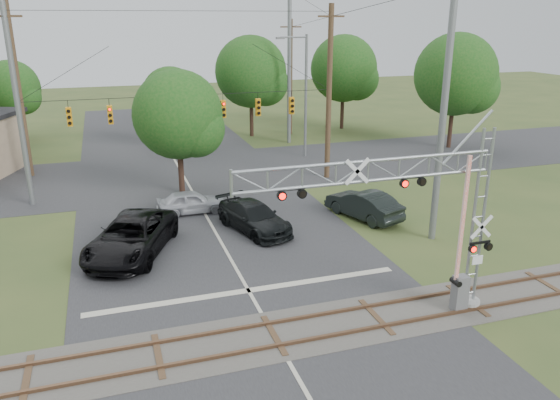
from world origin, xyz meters
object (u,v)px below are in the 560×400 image
object	(u,v)px
sedan_silver	(191,202)
crossing_gantry	(412,210)
pickup_black	(131,237)
car_dark	(254,217)
traffic_signal_span	(201,102)
streetlight	(304,90)

from	to	relation	value
sedan_silver	crossing_gantry	bearing A→B (deg)	-158.80
pickup_black	car_dark	size ratio (longest dim) A/B	1.26
traffic_signal_span	streetlight	distance (m)	11.01
crossing_gantry	streetlight	bearing A→B (deg)	78.33
crossing_gantry	car_dark	size ratio (longest dim) A/B	1.91
crossing_gantry	sedan_silver	bearing A→B (deg)	111.79
sedan_silver	streetlight	bearing A→B (deg)	-45.96
crossing_gantry	streetlight	size ratio (longest dim) A/B	1.03
pickup_black	streetlight	xyz separation A→B (m)	(14.25, 15.43, 4.39)
crossing_gantry	sedan_silver	world-z (taller)	crossing_gantry
crossing_gantry	car_dark	distance (m)	11.23
traffic_signal_span	pickup_black	size ratio (longest dim) A/B	3.02
crossing_gantry	pickup_black	xyz separation A→B (m)	(-9.18, 9.10, -3.40)
crossing_gantry	traffic_signal_span	bearing A→B (deg)	102.40
pickup_black	streetlight	world-z (taller)	streetlight
pickup_black	car_dark	bearing A→B (deg)	34.06
pickup_black	car_dark	xyz separation A→B (m)	(6.27, 1.15, -0.15)
pickup_black	traffic_signal_span	bearing A→B (deg)	84.61
car_dark	crossing_gantry	bearing A→B (deg)	-91.85
crossing_gantry	sedan_silver	xyz separation A→B (m)	(-5.60, 14.01, -3.63)
traffic_signal_span	streetlight	bearing A→B (deg)	34.13
crossing_gantry	traffic_signal_span	xyz separation A→B (m)	(-4.04, 18.36, 1.34)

